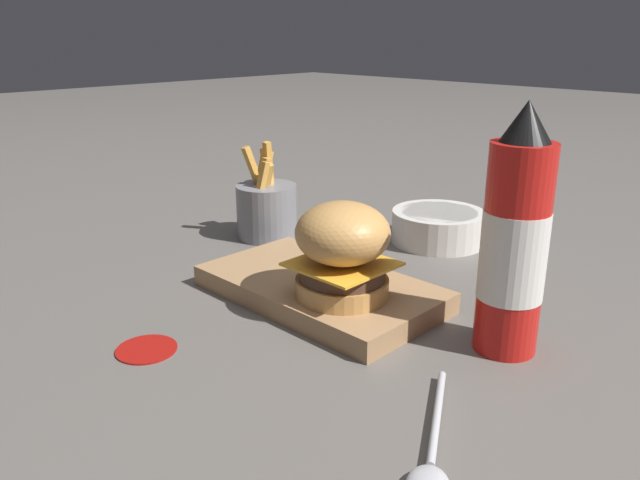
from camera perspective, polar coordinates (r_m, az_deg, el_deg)
The scene contains 8 objects.
ground_plane at distance 0.69m, azimuth -1.33°, elevation -8.48°, with size 6.00×6.00×0.00m, color #5B5651.
serving_board at distance 0.76m, azimuth 0.00°, elevation -4.47°, with size 0.29×0.17×0.03m.
burger at distance 0.69m, azimuth 2.03°, elevation -0.89°, with size 0.11×0.11×0.11m.
ketchup_bottle at distance 0.64m, azimuth 17.33°, elevation -0.34°, with size 0.07×0.07×0.25m.
fries_basket at distance 0.98m, azimuth -4.91°, elevation 2.88°, with size 0.09×0.09×0.15m.
side_bowl at distance 0.98m, azimuth 10.76°, elevation 1.29°, with size 0.14×0.14×0.05m.
spoon at distance 0.50m, azimuth 10.05°, elevation -19.67°, with size 0.11×0.16×0.01m.
ketchup_puddle at distance 0.68m, azimuth -15.58°, elevation -9.53°, with size 0.06×0.06×0.00m.
Camera 1 is at (0.44, -0.42, 0.32)m, focal length 35.00 mm.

